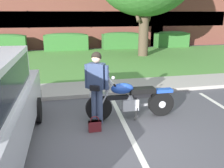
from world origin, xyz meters
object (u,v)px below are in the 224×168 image
object	(u,v)px
hedge_left	(5,43)
hedge_center_left	(66,41)
brick_building	(83,19)
handbag	(95,125)
motorcycle	(134,99)
hedge_right	(172,39)
hedge_center_right	(121,40)
rider_person	(97,83)

from	to	relation	value
hedge_left	hedge_center_left	xyz separation A→B (m)	(3.94, 0.00, -0.00)
hedge_left	brick_building	size ratio (longest dim) A/B	0.10
handbag	motorcycle	bearing A→B (deg)	27.00
hedge_left	hedge_right	bearing A→B (deg)	0.00
handbag	hedge_center_right	bearing A→B (deg)	72.72
rider_person	hedge_center_right	world-z (taller)	rider_person
rider_person	hedge_right	size ratio (longest dim) A/B	0.68
hedge_right	hedge_center_left	bearing A→B (deg)	180.00
hedge_right	brick_building	size ratio (longest dim) A/B	0.10
hedge_right	hedge_left	bearing A→B (deg)	180.00
hedge_center_left	hedge_center_right	bearing A→B (deg)	0.00
rider_person	hedge_center_right	size ratio (longest dim) A/B	0.62
motorcycle	hedge_right	distance (m)	13.77
hedge_center_right	hedge_right	xyz separation A→B (m)	(3.94, -0.00, 0.00)
handbag	hedge_center_left	bearing A→B (deg)	90.19
rider_person	brick_building	size ratio (longest dim) A/B	0.07
hedge_center_left	hedge_center_right	size ratio (longest dim) A/B	1.09
hedge_left	hedge_center_right	bearing A→B (deg)	0.00
motorcycle	hedge_left	size ratio (longest dim) A/B	0.85
hedge_left	brick_building	xyz separation A→B (m)	(5.87, 6.42, 1.37)
motorcycle	rider_person	bearing A→B (deg)	-173.82
handbag	brick_building	xyz separation A→B (m)	(1.88, 18.95, 1.88)
hedge_center_right	hedge_right	world-z (taller)	same
motorcycle	handbag	bearing A→B (deg)	-153.00
handbag	hedge_center_left	world-z (taller)	hedge_center_left
hedge_center_right	hedge_left	bearing A→B (deg)	-180.00
motorcycle	handbag	world-z (taller)	motorcycle
hedge_center_left	hedge_center_right	distance (m)	3.94
hedge_center_left	hedge_center_right	world-z (taller)	same
motorcycle	hedge_left	bearing A→B (deg)	112.85
rider_person	handbag	xyz separation A→B (m)	(-0.13, -0.44, -0.85)
hedge_center_left	brick_building	bearing A→B (deg)	73.33
hedge_center_left	brick_building	world-z (taller)	brick_building
rider_person	hedge_center_right	xyz separation A→B (m)	(3.77, 12.09, -0.34)
motorcycle	hedge_center_left	size ratio (longest dim) A/B	0.75
motorcycle	handbag	xyz separation A→B (m)	(-1.07, -0.54, -0.34)
motorcycle	hedge_center_left	bearing A→B (deg)	95.29
rider_person	motorcycle	bearing A→B (deg)	6.18
hedge_center_left	hedge_right	size ratio (longest dim) A/B	1.18
handbag	brick_building	bearing A→B (deg)	84.33
hedge_center_left	rider_person	bearing A→B (deg)	-89.18
handbag	hedge_left	world-z (taller)	hedge_left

